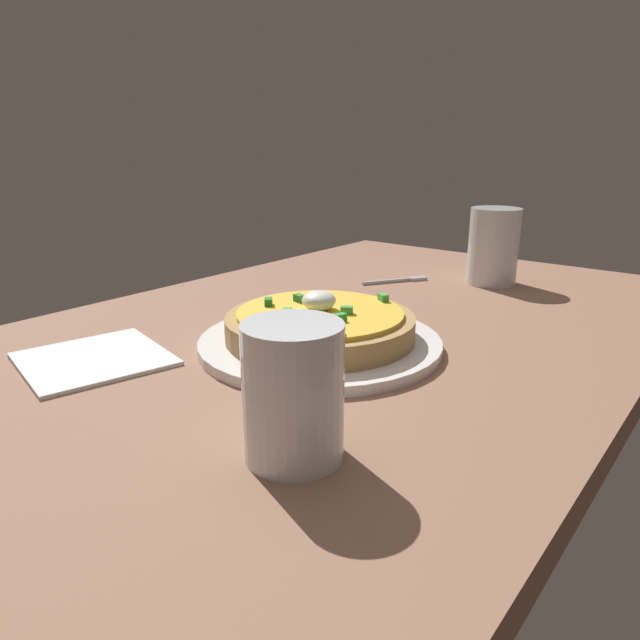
# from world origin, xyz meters

# --- Properties ---
(dining_table) EXTENTS (1.12, 0.64, 0.03)m
(dining_table) POSITION_xyz_m (0.00, 0.00, 0.02)
(dining_table) COLOR #8D634E
(dining_table) RESTS_ON ground
(plate) EXTENTS (0.26, 0.26, 0.01)m
(plate) POSITION_xyz_m (-0.04, -0.03, 0.04)
(plate) COLOR white
(plate) RESTS_ON dining_table
(pizza) EXTENTS (0.20, 0.20, 0.05)m
(pizza) POSITION_xyz_m (-0.04, -0.03, 0.06)
(pizza) COLOR tan
(pizza) RESTS_ON plate
(cup_near) EXTENTS (0.07, 0.07, 0.10)m
(cup_near) POSITION_xyz_m (-0.22, -0.15, 0.08)
(cup_near) COLOR silver
(cup_near) RESTS_ON dining_table
(cup_far) EXTENTS (0.08, 0.08, 0.12)m
(cup_far) POSITION_xyz_m (0.35, -0.05, 0.08)
(cup_far) COLOR silver
(cup_far) RESTS_ON dining_table
(fork) EXTENTS (0.10, 0.07, 0.01)m
(fork) POSITION_xyz_m (0.27, 0.06, 0.03)
(fork) COLOR #B7B7BC
(fork) RESTS_ON dining_table
(napkin) EXTENTS (0.16, 0.16, 0.00)m
(napkin) POSITION_xyz_m (-0.21, 0.13, 0.03)
(napkin) COLOR white
(napkin) RESTS_ON dining_table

